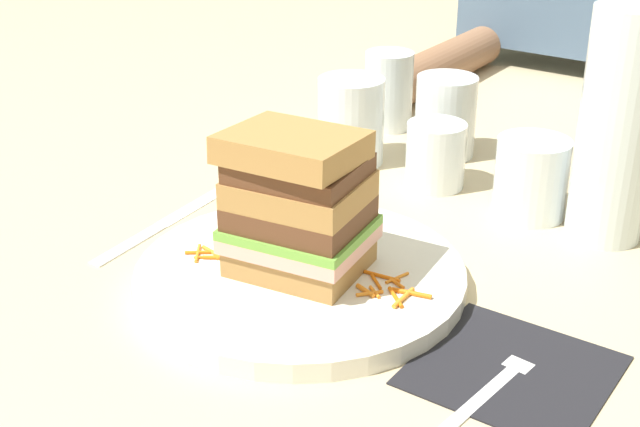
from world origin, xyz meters
TOP-DOWN VIEW (x-y plane):
  - ground_plane at (0.00, 0.00)m, footprint 3.00×3.00m
  - main_plate at (0.01, -0.01)m, footprint 0.29×0.29m
  - sandwich at (0.01, -0.02)m, footprint 0.12×0.11m
  - carrot_shred_0 at (-0.06, -0.05)m, footprint 0.02×0.02m
  - carrot_shred_1 at (-0.06, -0.04)m, footprint 0.03×0.01m
  - carrot_shred_2 at (-0.05, -0.04)m, footprint 0.03×0.02m
  - carrot_shred_3 at (-0.06, -0.03)m, footprint 0.02×0.03m
  - carrot_shred_4 at (-0.07, -0.04)m, footprint 0.03×0.02m
  - carrot_shred_5 at (-0.06, -0.02)m, footprint 0.02×0.02m
  - carrot_shred_6 at (-0.07, -0.05)m, footprint 0.02×0.03m
  - carrot_shred_7 at (0.10, 0.01)m, footprint 0.02×0.01m
  - carrot_shred_8 at (0.08, 0.01)m, footprint 0.03×0.01m
  - carrot_shred_9 at (0.11, -0.01)m, footprint 0.03×0.02m
  - carrot_shred_10 at (0.12, -0.00)m, footprint 0.03×0.01m
  - carrot_shred_11 at (0.08, -0.02)m, footprint 0.02×0.01m
  - carrot_shred_12 at (0.09, 0.02)m, footprint 0.01×0.03m
  - carrot_shred_13 at (0.09, -0.02)m, footprint 0.02×0.01m
  - carrot_shred_14 at (0.09, -0.02)m, footprint 0.02×0.02m
  - carrot_shred_15 at (0.08, -0.00)m, footprint 0.02×0.02m
  - carrot_shred_16 at (0.11, -0.01)m, footprint 0.01×0.03m
  - napkin_dark at (0.22, -0.03)m, footprint 0.14×0.13m
  - fork at (0.21, -0.05)m, footprint 0.03×0.17m
  - knife at (-0.17, 0.00)m, footprint 0.03×0.20m
  - juice_glass at (0.12, 0.23)m, footprint 0.07×0.07m
  - water_bottle at (0.20, 0.23)m, footprint 0.07×0.07m
  - empty_tumbler_0 at (-0.03, 0.33)m, footprint 0.07×0.07m
  - empty_tumbler_1 at (0.01, 0.24)m, footprint 0.06×0.06m
  - empty_tumbler_2 at (-0.11, 0.25)m, footprint 0.08×0.08m
  - empty_tumbler_3 at (-0.13, 0.38)m, footprint 0.06×0.06m

SIDE VIEW (x-z plane):
  - ground_plane at x=0.00m, z-range 0.00..0.00m
  - napkin_dark at x=0.22m, z-range 0.00..0.00m
  - knife at x=-0.17m, z-range 0.00..0.00m
  - fork at x=0.21m, z-range 0.00..0.01m
  - main_plate at x=0.01m, z-range 0.00..0.02m
  - carrot_shred_0 at x=-0.06m, z-range 0.02..0.02m
  - carrot_shred_3 at x=-0.06m, z-range 0.02..0.02m
  - carrot_shred_12 at x=0.09m, z-range 0.02..0.02m
  - carrot_shred_5 at x=-0.06m, z-range 0.02..0.02m
  - carrot_shred_15 at x=0.08m, z-range 0.02..0.02m
  - carrot_shred_6 at x=-0.07m, z-range 0.02..0.02m
  - carrot_shred_7 at x=0.10m, z-range 0.02..0.02m
  - carrot_shred_13 at x=0.09m, z-range 0.02..0.02m
  - carrot_shred_4 at x=-0.07m, z-range 0.02..0.02m
  - carrot_shred_14 at x=0.09m, z-range 0.02..0.02m
  - carrot_shred_8 at x=0.08m, z-range 0.02..0.02m
  - carrot_shred_2 at x=-0.05m, z-range 0.02..0.02m
  - carrot_shred_1 at x=-0.06m, z-range 0.02..0.02m
  - carrot_shred_9 at x=0.11m, z-range 0.02..0.02m
  - carrot_shred_10 at x=0.12m, z-range 0.02..0.02m
  - carrot_shred_11 at x=0.08m, z-range 0.02..0.02m
  - carrot_shred_16 at x=0.11m, z-range 0.02..0.02m
  - empty_tumbler_1 at x=0.01m, z-range 0.00..0.07m
  - juice_glass at x=0.12m, z-range 0.00..0.08m
  - empty_tumbler_0 at x=-0.03m, z-range 0.00..0.09m
  - empty_tumbler_3 at x=-0.13m, z-range 0.00..0.10m
  - empty_tumbler_2 at x=-0.11m, z-range 0.00..0.10m
  - sandwich at x=0.01m, z-range 0.02..0.14m
  - water_bottle at x=0.20m, z-range -0.01..0.26m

